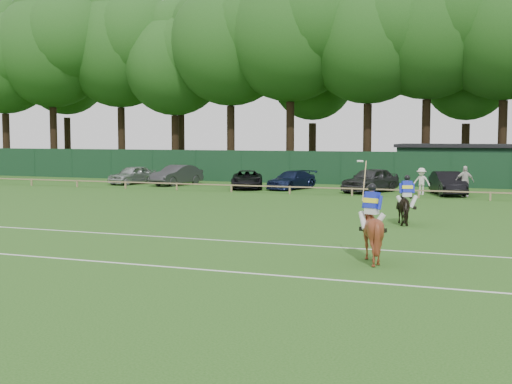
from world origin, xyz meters
The scene contains 18 objects.
ground centered at (0.00, 0.00, 0.00)m, with size 160.00×160.00×0.00m, color #1E4C14.
horse_dark centered at (6.17, 5.69, 0.74)m, with size 0.79×1.74×1.47m, color black.
horse_chestnut centered at (6.48, -3.07, 0.89)m, with size 1.43×1.61×1.77m, color maroon.
sedan_silver centered at (-16.86, 21.99, 0.70)m, with size 1.65×4.10×1.40m, color #AFB3B4.
sedan_grey centered at (-13.22, 22.21, 0.74)m, with size 1.57×4.50×1.48m, color #333336.
suv_black centered at (-7.08, 20.95, 0.63)m, with size 2.09×4.54×1.26m, color black.
sedan_navy centered at (-4.06, 21.58, 0.63)m, with size 1.76×4.32×1.25m, color #131D3E.
hatch_grey centered at (1.48, 21.10, 0.80)m, with size 1.89×4.70×1.60m, color #313134.
estate_black centered at (6.37, 20.83, 0.72)m, with size 1.53×4.38×1.44m, color black.
spectator_left centered at (4.82, 20.41, 0.84)m, with size 1.08×0.62×1.67m, color silver.
spectator_mid centered at (7.44, 19.88, 0.93)m, with size 1.09×0.46×1.87m, color silver.
rider_dark centered at (6.17, 5.67, 1.42)m, with size 0.92×0.54×1.41m.
rider_chestnut centered at (6.47, -3.08, 1.67)m, with size 0.91×0.75×2.05m.
pitch_lines centered at (0.00, -3.50, 0.01)m, with size 60.00×5.10×0.01m.
pitch_rail centered at (0.00, 18.00, 0.45)m, with size 62.10×0.10×0.50m.
perimeter_fence centered at (0.00, 27.00, 1.25)m, with size 92.08×0.08×2.50m.
utility_shed centered at (6.00, 30.00, 1.54)m, with size 8.40×4.40×3.04m.
tree_row centered at (2.00, 35.00, 0.00)m, with size 96.00×12.00×21.00m, color #26561C, non-canonical shape.
Camera 1 is at (10.47, -22.87, 3.72)m, focal length 48.00 mm.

